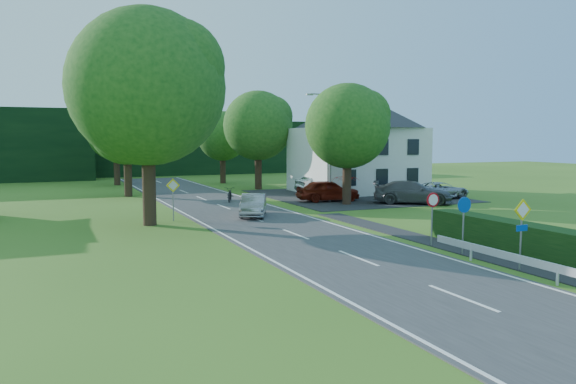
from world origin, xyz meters
name	(u,v)px	position (x,y,z in m)	size (l,w,h in m)	color
road	(280,228)	(0.00, 20.00, 0.02)	(7.00, 80.00, 0.04)	#363638
parking_pad	(354,196)	(12.00, 33.00, 0.02)	(14.00, 16.00, 0.04)	#252527
line_edge_left	(220,232)	(-3.25, 20.00, 0.04)	(0.12, 80.00, 0.01)	white
line_edge_right	(335,224)	(3.25, 20.00, 0.04)	(0.12, 80.00, 0.01)	white
line_centre	(280,228)	(0.00, 20.00, 0.04)	(0.12, 80.00, 0.01)	white
tree_main	(147,118)	(-6.00, 24.00, 5.82)	(9.40, 9.40, 11.64)	#184A16
tree_left_far	(127,144)	(-5.00, 40.00, 4.29)	(7.00, 7.00, 8.58)	#184A16
tree_right_far	(258,140)	(7.00, 42.00, 4.54)	(7.40, 7.40, 9.09)	#184A16
tree_left_back	(116,145)	(-4.50, 52.00, 4.04)	(6.60, 6.60, 8.07)	#184A16
tree_right_back	(223,147)	(6.00, 50.00, 3.78)	(6.20, 6.20, 7.56)	#184A16
tree_right_mid	(347,144)	(8.50, 28.00, 4.29)	(7.00, 7.00, 8.58)	#184A16
treeline_right	(202,147)	(8.00, 66.00, 3.50)	(30.00, 5.00, 7.00)	black
house_white	(357,142)	(14.00, 36.00, 4.41)	(10.60, 8.40, 8.60)	white
streetlight	(329,142)	(8.06, 30.00, 4.46)	(2.03, 0.18, 8.00)	gray
sign_priority_right	(522,221)	(4.30, 7.98, 1.80)	(0.78, 0.09, 2.59)	gray
sign_roundabout	(464,214)	(4.30, 10.98, 1.67)	(0.64, 0.08, 2.37)	gray
sign_speed_limit	(433,206)	(4.30, 12.97, 1.77)	(0.64, 0.11, 2.37)	gray
sign_priority_left	(173,191)	(-4.50, 24.98, 1.72)	(0.78, 0.09, 2.44)	gray
moving_car	(253,205)	(0.30, 24.85, 0.71)	(1.41, 4.04, 1.33)	#A4A4A8
motorcycle	(230,194)	(1.37, 32.84, 0.59)	(0.73, 2.09, 1.10)	black
parked_car_red	(328,190)	(8.19, 30.29, 0.84)	(1.88, 4.68, 1.59)	#64150B
parked_car_silver_a	(325,184)	(10.67, 35.55, 0.86)	(1.75, 5.01, 1.65)	silver
parked_car_grey	(412,192)	(13.05, 26.50, 0.85)	(2.27, 5.58, 1.62)	#4A4A4E
parked_car_silver_b	(440,190)	(17.06, 28.40, 0.68)	(2.14, 4.64, 1.29)	#A6A6AD
parasol	(345,188)	(9.23, 29.50, 1.03)	(2.16, 2.20, 1.98)	red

